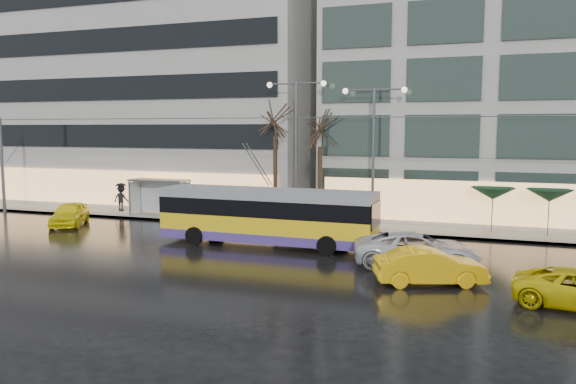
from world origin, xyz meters
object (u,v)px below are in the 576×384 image
at_px(trolleybus, 267,218).
at_px(street_lamp_near, 296,132).
at_px(bus_shelter, 156,189).
at_px(taxi_a, 70,214).

xyz_separation_m(trolleybus, street_lamp_near, (-0.62, 6.82, 4.52)).
xyz_separation_m(trolleybus, bus_shelter, (-11.00, 6.70, 0.49)).
height_order(bus_shelter, taxi_a, bus_shelter).
xyz_separation_m(trolleybus, taxi_a, (-14.23, 1.60, -0.72)).
distance_m(trolleybus, bus_shelter, 12.89).
xyz_separation_m(bus_shelter, taxi_a, (-3.23, -5.11, -1.20)).
relative_size(trolleybus, taxi_a, 2.65).
bearing_deg(taxi_a, street_lamp_near, -5.34).
height_order(trolleybus, bus_shelter, trolleybus).
bearing_deg(bus_shelter, street_lamp_near, 0.63).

